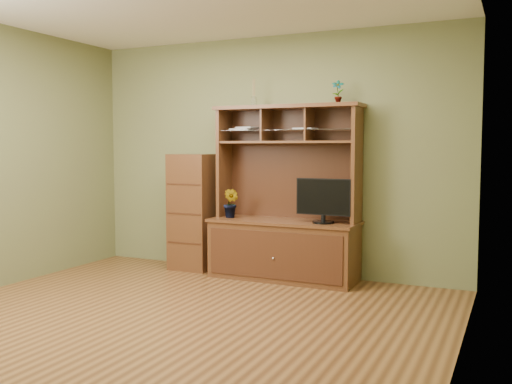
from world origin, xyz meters
The scene contains 8 objects.
room centered at (0.00, 0.00, 1.35)m, with size 4.54×4.04×2.74m.
media_hutch centered at (0.28, 1.73, 0.52)m, with size 1.66×0.61×1.90m.
monitor centered at (0.75, 1.65, 0.90)m, with size 0.59×0.23×0.47m.
orchid_plant centered at (-0.33, 1.65, 0.82)m, with size 0.18×0.15×0.33m, color #375D20.
top_plant centered at (0.84, 1.80, 2.02)m, with size 0.13×0.09×0.25m, color #2C6D26.
reed_diffuser centered at (-0.12, 1.80, 2.02)m, with size 0.06×0.06×0.30m.
magazines centered at (-0.01, 1.80, 1.65)m, with size 1.01×0.21×0.04m.
side_cabinet centered at (-0.89, 1.76, 0.68)m, with size 0.49×0.44×1.36m.
Camera 1 is at (2.59, -4.02, 1.44)m, focal length 40.00 mm.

